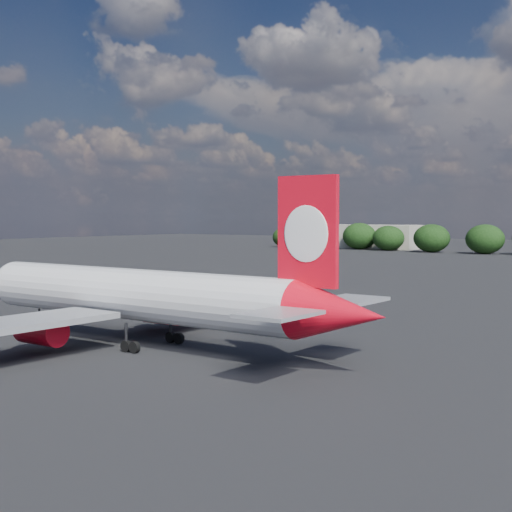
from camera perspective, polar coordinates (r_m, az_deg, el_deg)
The scene contains 4 objects.
ground at distance 101.95m, azimuth 8.05°, elevation -2.97°, with size 500.00×500.00×0.00m, color black.
qantas_airliner at distance 59.98m, azimuth -8.74°, elevation -3.27°, with size 41.96×39.85×13.72m.
terminal_building at distance 248.59m, azimuth 8.38°, elevation 1.57°, with size 42.00×16.00×8.00m.
highway_sign at distance 216.25m, azimuth 17.68°, elevation 0.98°, with size 6.00×0.30×4.50m.
Camera 1 is at (45.57, -30.55, 10.89)m, focal length 50.00 mm.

